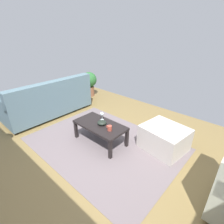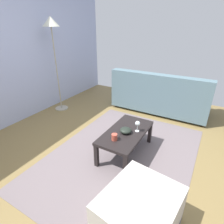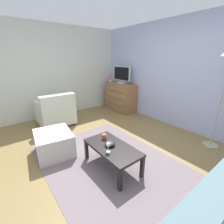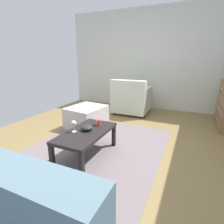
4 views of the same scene
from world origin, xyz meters
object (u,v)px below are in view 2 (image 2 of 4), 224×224
object	(u,v)px
coffee_table	(126,134)
bowl_decorative	(126,130)
couch_large	(160,96)
standing_lamp	(52,31)
wine_glass	(138,124)
ottoman	(139,213)
mug	(115,137)

from	to	relation	value
coffee_table	bowl_decorative	xyz separation A→B (m)	(-0.04, -0.01, 0.09)
couch_large	standing_lamp	xyz separation A→B (m)	(-1.01, 1.93, 1.26)
standing_lamp	wine_glass	bearing A→B (deg)	-106.64
standing_lamp	coffee_table	bearing A→B (deg)	-109.88
coffee_table	bowl_decorative	world-z (taller)	bowl_decorative
bowl_decorative	ottoman	distance (m)	1.10
ottoman	standing_lamp	distance (m)	3.33
coffee_table	ottoman	size ratio (longest dim) A/B	1.34
wine_glass	standing_lamp	distance (m)	2.44
wine_glass	couch_large	bearing A→B (deg)	5.25
coffee_table	wine_glass	size ratio (longest dim) A/B	5.99
coffee_table	mug	distance (m)	0.28
wine_glass	bowl_decorative	world-z (taller)	wine_glass
standing_lamp	ottoman	bearing A→B (deg)	-122.94
wine_glass	bowl_decorative	xyz separation A→B (m)	(-0.12, 0.12, -0.08)
wine_glass	ottoman	world-z (taller)	wine_glass
ottoman	wine_glass	bearing A→B (deg)	24.23
coffee_table	mug	size ratio (longest dim) A/B	8.24
wine_glass	bowl_decorative	bearing A→B (deg)	134.27
couch_large	ottoman	distance (m)	2.73
ottoman	standing_lamp	xyz separation A→B (m)	(1.65, 2.54, 1.40)
coffee_table	standing_lamp	bearing A→B (deg)	70.12
wine_glass	bowl_decorative	size ratio (longest dim) A/B	0.97
ottoman	standing_lamp	size ratio (longest dim) A/B	0.37
ottoman	standing_lamp	world-z (taller)	standing_lamp
coffee_table	wine_glass	world-z (taller)	wine_glass
wine_glass	coffee_table	bearing A→B (deg)	121.22
bowl_decorative	mug	bearing A→B (deg)	167.47
couch_large	standing_lamp	bearing A→B (deg)	117.69
bowl_decorative	ottoman	xyz separation A→B (m)	(-0.91, -0.58, -0.20)
couch_large	ottoman	world-z (taller)	couch_large
ottoman	coffee_table	bearing A→B (deg)	32.28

